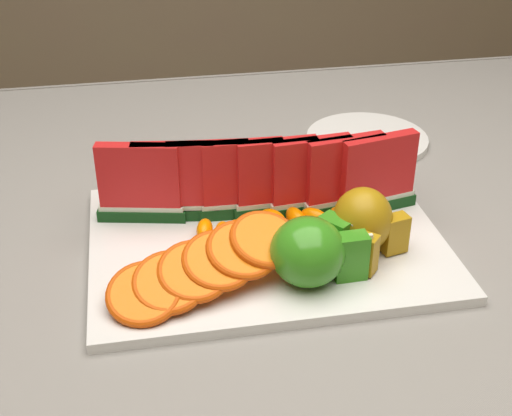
# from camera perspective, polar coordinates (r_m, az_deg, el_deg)

# --- Properties ---
(table) EXTENTS (1.40, 0.90, 0.75)m
(table) POSITION_cam_1_polar(r_m,az_deg,el_deg) (0.92, -5.38, -7.19)
(table) COLOR #4E3B21
(table) RESTS_ON ground
(tablecloth) EXTENTS (1.53, 1.03, 0.20)m
(tablecloth) POSITION_cam_1_polar(r_m,az_deg,el_deg) (0.88, -5.57, -3.99)
(tablecloth) COLOR slate
(tablecloth) RESTS_ON table
(platter) EXTENTS (0.40, 0.30, 0.01)m
(platter) POSITION_cam_1_polar(r_m,az_deg,el_deg) (0.82, 0.83, -2.72)
(platter) COLOR silver
(platter) RESTS_ON tablecloth
(apple_cluster) EXTENTS (0.12, 0.10, 0.07)m
(apple_cluster) POSITION_cam_1_polar(r_m,az_deg,el_deg) (0.74, 4.66, -3.46)
(apple_cluster) COLOR #1F840C
(apple_cluster) RESTS_ON platter
(pear_cluster) EXTENTS (0.09, 0.10, 0.07)m
(pear_cluster) POSITION_cam_1_polar(r_m,az_deg,el_deg) (0.78, 8.68, -1.15)
(pear_cluster) COLOR #AF7120
(pear_cluster) RESTS_ON platter
(side_plate) EXTENTS (0.23, 0.23, 0.01)m
(side_plate) POSITION_cam_1_polar(r_m,az_deg,el_deg) (1.08, 8.87, 5.46)
(side_plate) COLOR silver
(side_plate) RESTS_ON tablecloth
(watermelon_row) EXTENTS (0.39, 0.07, 0.10)m
(watermelon_row) POSITION_cam_1_polar(r_m,az_deg,el_deg) (0.84, 0.31, 2.23)
(watermelon_row) COLOR #08370F
(watermelon_row) RESTS_ON platter
(orange_fan_front) EXTENTS (0.23, 0.13, 0.06)m
(orange_fan_front) POSITION_cam_1_polar(r_m,az_deg,el_deg) (0.73, -3.97, -4.61)
(orange_fan_front) COLOR #E26103
(orange_fan_front) RESTS_ON platter
(orange_fan_back) EXTENTS (0.24, 0.11, 0.04)m
(orange_fan_back) POSITION_cam_1_polar(r_m,az_deg,el_deg) (0.91, -3.67, 2.62)
(orange_fan_back) COLOR #E26103
(orange_fan_back) RESTS_ON platter
(tangerine_segments) EXTENTS (0.18, 0.06, 0.02)m
(tangerine_segments) POSITION_cam_1_polar(r_m,az_deg,el_deg) (0.82, 1.10, -1.26)
(tangerine_segments) COLOR #F65324
(tangerine_segments) RESTS_ON platter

